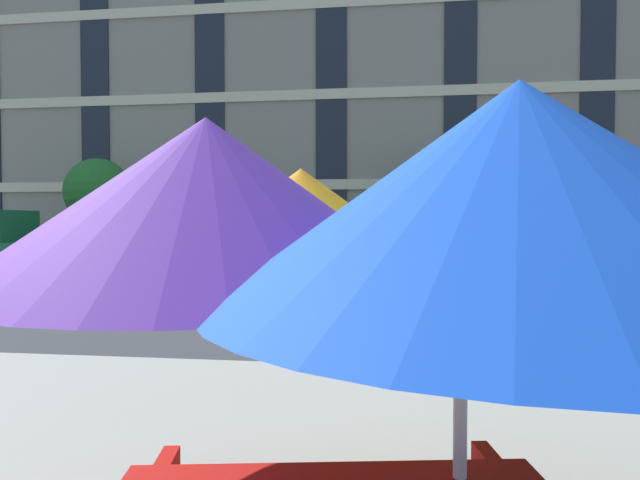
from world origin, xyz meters
name	(u,v)px	position (x,y,z in m)	size (l,w,h in m)	color
ground_plane	(389,316)	(0.00, 0.00, 0.00)	(120.00, 120.00, 0.00)	#38383A
sidewalk_far	(393,279)	(0.00, 6.80, 0.06)	(56.00, 3.60, 0.12)	#9E998E
apartment_building	(396,122)	(0.00, 14.99, 6.40)	(44.69, 12.08, 12.80)	gray
pickup_green	(19,251)	(-10.64, 3.70, 1.03)	(5.10, 2.12, 2.20)	#195933
sedan_silver	(269,256)	(-3.31, 3.70, 0.95)	(4.40, 1.98, 1.78)	#A8AAB2
sedan_gray	(527,258)	(3.39, 3.70, 0.95)	(4.40, 1.98, 1.78)	slate
street_tree_left	(101,197)	(-9.64, 6.51, 2.69)	(2.18, 2.30, 3.96)	brown
street_tree_middle	(431,190)	(1.15, 6.72, 2.86)	(2.16, 2.48, 4.06)	#4C3823
patio_umbrella	(462,207)	(0.46, -9.00, 1.93)	(3.76, 3.76, 2.26)	silver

